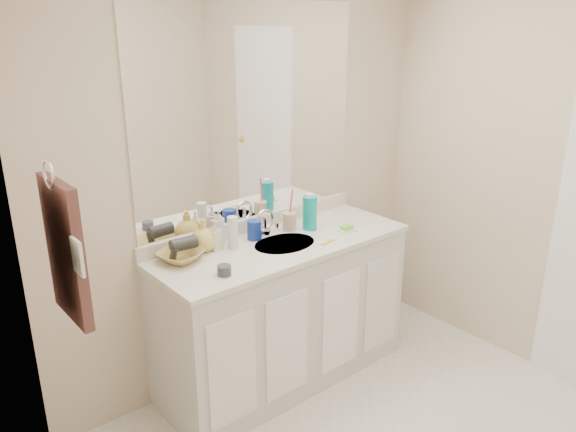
# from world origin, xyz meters

# --- Properties ---
(wall_back) EXTENTS (2.60, 0.02, 2.40)m
(wall_back) POSITION_xyz_m (0.00, 1.30, 1.20)
(wall_back) COLOR beige
(wall_back) RESTS_ON floor
(wall_left) EXTENTS (0.02, 2.60, 2.40)m
(wall_left) POSITION_xyz_m (-1.30, 0.00, 1.20)
(wall_left) COLOR beige
(wall_left) RESTS_ON floor
(vanity_cabinet) EXTENTS (1.50, 0.55, 0.85)m
(vanity_cabinet) POSITION_xyz_m (0.00, 1.02, 0.42)
(vanity_cabinet) COLOR silver
(vanity_cabinet) RESTS_ON floor
(countertop) EXTENTS (1.52, 0.57, 0.03)m
(countertop) POSITION_xyz_m (0.00, 1.02, 0.86)
(countertop) COLOR silver
(countertop) RESTS_ON vanity_cabinet
(backsplash) EXTENTS (1.52, 0.03, 0.08)m
(backsplash) POSITION_xyz_m (0.00, 1.29, 0.92)
(backsplash) COLOR silver
(backsplash) RESTS_ON countertop
(sink_basin) EXTENTS (0.37, 0.37, 0.02)m
(sink_basin) POSITION_xyz_m (0.00, 1.00, 0.87)
(sink_basin) COLOR beige
(sink_basin) RESTS_ON countertop
(faucet) EXTENTS (0.02, 0.02, 0.11)m
(faucet) POSITION_xyz_m (0.00, 1.18, 0.94)
(faucet) COLOR silver
(faucet) RESTS_ON countertop
(mirror) EXTENTS (1.48, 0.01, 1.20)m
(mirror) POSITION_xyz_m (0.00, 1.29, 1.56)
(mirror) COLOR white
(mirror) RESTS_ON wall_back
(blue_mug) EXTENTS (0.08, 0.08, 0.11)m
(blue_mug) POSITION_xyz_m (-0.09, 1.16, 0.94)
(blue_mug) COLOR navy
(blue_mug) RESTS_ON countertop
(tan_cup) EXTENTS (0.09, 0.09, 0.11)m
(tan_cup) POSITION_xyz_m (0.15, 1.15, 0.93)
(tan_cup) COLOR #CCB090
(tan_cup) RESTS_ON countertop
(toothbrush) EXTENTS (0.02, 0.04, 0.21)m
(toothbrush) POSITION_xyz_m (0.16, 1.15, 1.03)
(toothbrush) COLOR #FF4367
(toothbrush) RESTS_ON tan_cup
(mouthwash_bottle) EXTENTS (0.11, 0.11, 0.20)m
(mouthwash_bottle) POSITION_xyz_m (0.26, 1.08, 0.98)
(mouthwash_bottle) COLOR #0DA0A2
(mouthwash_bottle) RESTS_ON countertop
(soap_dish) EXTENTS (0.10, 0.09, 0.01)m
(soap_dish) POSITION_xyz_m (0.40, 0.92, 0.89)
(soap_dish) COLOR white
(soap_dish) RESTS_ON countertop
(green_soap) EXTENTS (0.07, 0.05, 0.02)m
(green_soap) POSITION_xyz_m (0.40, 0.92, 0.90)
(green_soap) COLOR #7DE337
(green_soap) RESTS_ON soap_dish
(orange_comb) EXTENTS (0.11, 0.04, 0.00)m
(orange_comb) POSITION_xyz_m (0.19, 0.86, 0.88)
(orange_comb) COLOR yellow
(orange_comb) RESTS_ON countertop
(dark_jar) EXTENTS (0.08, 0.08, 0.05)m
(dark_jar) POSITION_xyz_m (-0.49, 0.88, 0.90)
(dark_jar) COLOR #37383E
(dark_jar) RESTS_ON countertop
(extra_white_bottle) EXTENTS (0.06, 0.06, 0.18)m
(extra_white_bottle) POSITION_xyz_m (-0.26, 1.13, 0.97)
(extra_white_bottle) COLOR white
(extra_white_bottle) RESTS_ON countertop
(soap_bottle_white) EXTENTS (0.09, 0.09, 0.19)m
(soap_bottle_white) POSITION_xyz_m (-0.27, 1.25, 0.98)
(soap_bottle_white) COLOR silver
(soap_bottle_white) RESTS_ON countertop
(soap_bottle_cream) EXTENTS (0.09, 0.09, 0.16)m
(soap_bottle_cream) POSITION_xyz_m (-0.34, 1.19, 0.96)
(soap_bottle_cream) COLOR beige
(soap_bottle_cream) RESTS_ON countertop
(soap_bottle_yellow) EXTENTS (0.15, 0.15, 0.18)m
(soap_bottle_yellow) POSITION_xyz_m (-0.40, 1.21, 0.97)
(soap_bottle_yellow) COLOR #DEC356
(soap_bottle_yellow) RESTS_ON countertop
(wicker_basket) EXTENTS (0.28, 0.28, 0.05)m
(wicker_basket) POSITION_xyz_m (-0.57, 1.16, 0.91)
(wicker_basket) COLOR #AE8D46
(wicker_basket) RESTS_ON countertop
(hair_dryer) EXTENTS (0.14, 0.08, 0.07)m
(hair_dryer) POSITION_xyz_m (-0.55, 1.16, 0.97)
(hair_dryer) COLOR black
(hair_dryer) RESTS_ON wicker_basket
(towel_ring) EXTENTS (0.01, 0.11, 0.11)m
(towel_ring) POSITION_xyz_m (-1.27, 0.77, 1.55)
(towel_ring) COLOR silver
(towel_ring) RESTS_ON wall_left
(hand_towel) EXTENTS (0.04, 0.32, 0.55)m
(hand_towel) POSITION_xyz_m (-1.25, 0.77, 1.25)
(hand_towel) COLOR #351F1C
(hand_towel) RESTS_ON towel_ring
(switch_plate) EXTENTS (0.01, 0.08, 0.13)m
(switch_plate) POSITION_xyz_m (-1.27, 0.57, 1.30)
(switch_plate) COLOR silver
(switch_plate) RESTS_ON wall_left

